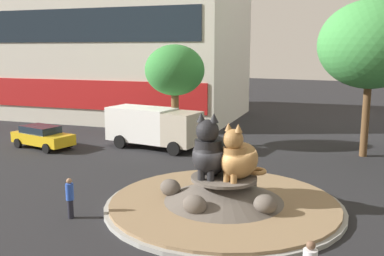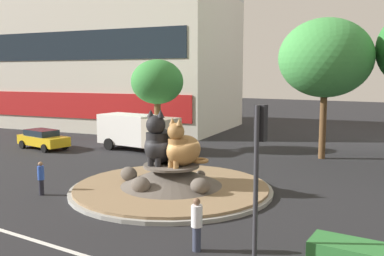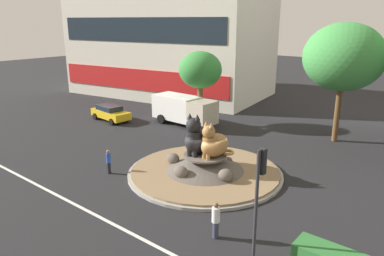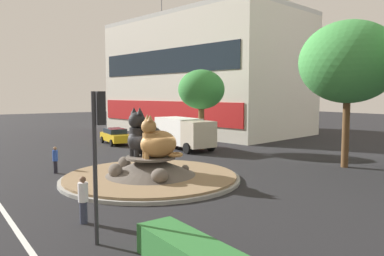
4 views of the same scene
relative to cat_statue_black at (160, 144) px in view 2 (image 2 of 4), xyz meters
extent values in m
plane|color=black|center=(0.61, 0.06, -2.35)|extent=(160.00, 160.00, 0.00)
cube|color=silver|center=(0.61, -7.70, -2.35)|extent=(112.00, 0.20, 0.01)
cylinder|color=gray|center=(0.61, 0.06, -2.26)|extent=(10.03, 10.03, 0.18)
cylinder|color=#846B4C|center=(0.61, 0.06, -2.11)|extent=(9.63, 9.63, 0.12)
cone|color=#564F47|center=(0.61, 0.06, -1.53)|extent=(5.05, 5.05, 1.05)
cylinder|color=#564F47|center=(0.61, 0.06, -1.06)|extent=(2.78, 2.78, 0.12)
ellipsoid|color=#564F47|center=(2.62, -0.54, -1.67)|extent=(0.94, 0.91, 0.75)
ellipsoid|color=#564F47|center=(1.14, 2.06, -1.85)|extent=(0.51, 0.39, 0.41)
ellipsoid|color=#564F47|center=(-1.68, -0.47, -1.67)|extent=(0.95, 0.69, 0.76)
ellipsoid|color=#564F47|center=(0.24, -1.91, -1.66)|extent=(0.99, 0.71, 0.79)
ellipsoid|color=black|center=(-0.04, 0.12, -0.14)|extent=(1.96, 2.63, 1.73)
cylinder|color=black|center=(0.06, -0.34, 0.05)|extent=(1.33, 1.33, 1.08)
sphere|color=black|center=(0.10, -0.51, 1.00)|extent=(0.95, 0.95, 0.95)
torus|color=black|center=(0.15, 1.16, -0.83)|extent=(1.18, 1.18, 0.22)
cone|color=black|center=(0.35, -0.46, 1.55)|extent=(0.46, 0.46, 0.39)
cone|color=black|center=(-0.16, -0.56, 1.55)|extent=(0.46, 0.46, 0.39)
cylinder|color=black|center=(0.33, -0.68, -0.79)|extent=(0.30, 0.30, 0.43)
cylinder|color=black|center=(-0.05, -0.76, -0.79)|extent=(0.30, 0.30, 0.43)
ellipsoid|color=#9E703D|center=(1.25, 0.21, -0.26)|extent=(1.62, 2.24, 1.50)
cylinder|color=#9E703D|center=(1.18, -0.20, -0.09)|extent=(1.12, 1.12, 0.94)
sphere|color=#9E703D|center=(1.16, -0.35, 0.73)|extent=(0.82, 0.82, 0.82)
torus|color=#9E703D|center=(1.71, 0.98, -0.86)|extent=(1.17, 1.17, 0.19)
cone|color=#9E703D|center=(1.38, -0.38, 1.21)|extent=(0.39, 0.39, 0.34)
cone|color=#9E703D|center=(0.93, -0.31, 1.21)|extent=(0.39, 0.39, 0.34)
cylinder|color=#9E703D|center=(1.29, -0.56, -0.82)|extent=(0.26, 0.26, 0.37)
cylinder|color=#9E703D|center=(0.96, -0.51, -0.82)|extent=(0.26, 0.26, 0.37)
cylinder|color=#2D2D33|center=(7.56, -5.85, 0.10)|extent=(0.14, 0.14, 4.91)
cube|color=black|center=(7.58, -5.63, 2.03)|extent=(0.34, 0.27, 1.05)
sphere|color=#360606|center=(7.59, -5.55, 2.35)|extent=(0.18, 0.18, 0.18)
sphere|color=orange|center=(7.59, -5.55, 2.03)|extent=(0.18, 0.18, 0.18)
sphere|color=black|center=(7.59, -5.55, 1.72)|extent=(0.18, 0.18, 0.18)
cube|color=beige|center=(-19.69, 19.38, 4.57)|extent=(26.68, 17.20, 13.83)
cube|color=#B21919|center=(-18.68, 12.52, 0.42)|extent=(23.72, 3.58, 2.49)
cube|color=#19232D|center=(-18.69, 12.54, 6.23)|extent=(22.73, 3.40, 2.77)
cylinder|color=brown|center=(4.89, 12.28, -0.16)|extent=(0.46, 0.46, 4.39)
ellipsoid|color=#3D8E42|center=(4.89, 12.28, 4.54)|extent=(6.25, 6.25, 5.32)
cylinder|color=brown|center=(-6.98, 9.36, -0.54)|extent=(0.51, 0.51, 3.63)
ellipsoid|color=#337F38|center=(-6.98, 9.36, 2.88)|extent=(4.01, 4.01, 3.41)
cylinder|color=black|center=(-4.33, -3.81, -1.97)|extent=(0.23, 0.23, 0.76)
cylinder|color=#284CB2|center=(-4.33, -3.81, -1.26)|extent=(0.31, 0.31, 0.66)
sphere|color=#936B4C|center=(-4.33, -3.81, -0.82)|extent=(0.22, 0.22, 0.22)
cylinder|color=#33384C|center=(5.38, -5.50, -1.94)|extent=(0.28, 0.28, 0.83)
cylinder|color=silver|center=(5.38, -5.50, -1.16)|extent=(0.37, 0.37, 0.72)
sphere|color=brown|center=(5.38, -5.50, -0.68)|extent=(0.24, 0.24, 0.24)
cube|color=gold|center=(-14.70, 4.81, -1.68)|extent=(4.65, 2.27, 0.71)
cube|color=#19232D|center=(-14.92, 4.83, -1.08)|extent=(2.66, 1.85, 0.48)
cylinder|color=black|center=(-13.13, 5.56, -2.03)|extent=(0.66, 0.28, 0.64)
cylinder|color=black|center=(-13.32, 3.75, -2.03)|extent=(0.66, 0.28, 0.64)
cylinder|color=black|center=(-16.08, 5.87, -2.03)|extent=(0.66, 0.28, 0.64)
cylinder|color=black|center=(-16.26, 4.06, -2.03)|extent=(0.66, 0.28, 0.64)
cube|color=#B7AD99|center=(-5.76, 8.18, -0.83)|extent=(2.02, 2.44, 2.14)
cube|color=silver|center=(-8.99, 8.29, -0.77)|extent=(4.61, 2.53, 2.25)
cylinder|color=black|center=(-5.65, 9.36, -1.90)|extent=(0.91, 0.33, 0.90)
cylinder|color=black|center=(-5.73, 6.99, -1.90)|extent=(0.91, 0.33, 0.90)
cylinder|color=black|center=(-9.91, 9.51, -1.90)|extent=(0.91, 0.33, 0.90)
cylinder|color=black|center=(-10.00, 7.14, -1.90)|extent=(0.91, 0.33, 0.90)
camera|label=1|loc=(7.39, -16.09, 4.26)|focal=40.49mm
camera|label=2|loc=(12.12, -16.87, 3.40)|focal=39.36mm
camera|label=3|loc=(13.82, -17.73, 7.32)|focal=34.33mm
camera|label=4|loc=(18.76, -10.13, 2.47)|focal=34.89mm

